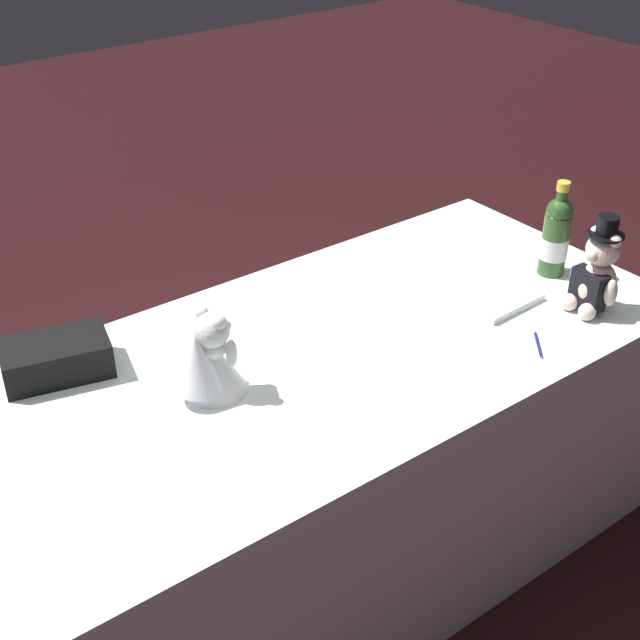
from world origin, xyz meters
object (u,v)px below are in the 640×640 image
Objects in this scene: champagne_bottle at (556,235)px; guestbook at (486,292)px; gift_case_black at (56,358)px; teddy_bear_groom at (596,275)px; teddy_bear_bride at (209,360)px; signing_pen at (538,346)px.

guestbook is (0.27, -0.02, -0.12)m from champagne_bottle.
gift_case_black is 1.25m from guestbook.
teddy_bear_groom reaches higher than teddy_bear_bride.
teddy_bear_groom is 2.94× the size of signing_pen.
teddy_bear_bride is 0.42m from gift_case_black.
guestbook is at bearing -5.00° from champagne_bottle.
signing_pen is 0.30m from guestbook.
signing_pen is (0.36, 0.26, -0.13)m from champagne_bottle.
teddy_bear_bride is 0.76× the size of champagne_bottle.
teddy_bear_groom is 1.51m from gift_case_black.
guestbook is at bearing -107.43° from signing_pen.
guestbook is (-0.91, 0.07, -0.09)m from teddy_bear_bride.
champagne_bottle is (-0.08, -0.22, 0.02)m from teddy_bear_groom.
teddy_bear_bride is 0.90m from signing_pen.
champagne_bottle is 1.00× the size of gift_case_black.
teddy_bear_groom is 0.30m from signing_pen.
champagne_bottle is 0.29m from guestbook.
guestbook reaches higher than signing_pen.
champagne_bottle reaches higher than guestbook.
signing_pen is at bearing 148.45° from gift_case_black.
signing_pen is 0.33× the size of gift_case_black.
teddy_bear_groom is at bearing 70.00° from champagne_bottle.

